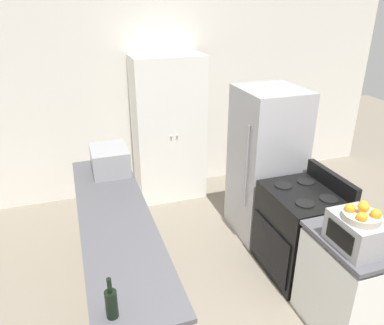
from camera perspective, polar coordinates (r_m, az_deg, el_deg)
name	(u,v)px	position (r m, az deg, el deg)	size (l,w,h in m)	color
wall_back	(155,101)	(5.24, -5.67, 9.36)	(7.00, 0.06, 2.60)	silver
counter_left	(119,260)	(3.56, -11.00, -14.44)	(0.60, 2.54, 0.91)	silver
counter_right	(349,284)	(3.51, 22.78, -16.76)	(0.60, 0.71, 0.91)	silver
pantry_cabinet	(169,129)	(5.06, -3.59, 5.09)	(0.92, 0.56, 1.96)	white
stove	(300,232)	(3.96, 16.08, -10.09)	(0.66, 0.76, 1.07)	black
refrigerator	(266,164)	(4.34, 11.17, -0.25)	(0.69, 0.72, 1.74)	#A3A3A8
microwave	(110,160)	(4.03, -12.39, 0.39)	(0.38, 0.46, 0.27)	#939399
wine_bottle	(111,303)	(2.35, -12.18, -20.19)	(0.07, 0.07, 0.28)	black
toaster_oven	(357,232)	(3.05, 23.87, -9.70)	(0.32, 0.39, 0.25)	#939399
fruit_bowl	(362,214)	(2.95, 24.50, -7.18)	(0.27, 0.27, 0.14)	#B2A893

